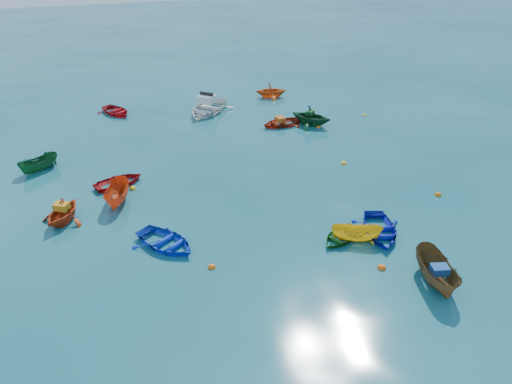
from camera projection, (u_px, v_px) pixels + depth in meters
name	position (u px, v px, depth m)	size (l,w,h in m)	color
ground	(289.00, 248.00, 23.42)	(160.00, 160.00, 0.00)	#0B4750
dinghy_blue_sw	(166.00, 246.00, 23.58)	(2.35, 3.28, 0.68)	#0F34BE
sampan_brown_mid	(435.00, 283.00, 21.23)	(1.25, 3.31, 1.28)	brown
dinghy_blue_se	(379.00, 234.00, 24.49)	(2.38, 3.32, 0.69)	#0D1CAD
dinghy_orange_w	(64.00, 221.00, 25.50)	(2.24, 2.60, 1.37)	#BC3711
sampan_yellow_mid	(356.00, 240.00, 24.01)	(0.92, 2.45, 0.95)	yellow
dinghy_green_e	(341.00, 239.00, 24.08)	(1.76, 2.46, 0.51)	#135116
dinghy_red_nw	(119.00, 185.00, 28.98)	(2.05, 2.87, 0.60)	#A40D0E
sampan_orange_n	(119.00, 202.00, 27.18)	(1.11, 2.96, 1.14)	#D84314
dinghy_green_n	(311.00, 125.00, 37.30)	(2.61, 3.03, 1.59)	#0F431F
dinghy_red_ne	(281.00, 125.00, 37.21)	(2.14, 2.99, 0.62)	#9C240D
dinghy_red_far	(116.00, 114.00, 39.40)	(2.20, 3.07, 0.64)	#AE0E15
dinghy_orange_far	(271.00, 97.00, 43.04)	(2.24, 2.60, 1.37)	#D85614
sampan_green_far	(40.00, 170.00, 30.63)	(0.98, 2.60, 1.01)	#125026
motorboat_white	(208.00, 112.00, 39.69)	(3.28, 4.58, 1.55)	silver
tarp_blue_a	(440.00, 270.00, 20.71)	(0.71, 0.53, 0.34)	#194790
tarp_orange_a	(62.00, 206.00, 25.13)	(0.71, 0.54, 0.35)	orange
tarp_green_b	(310.00, 113.00, 36.89)	(0.59, 0.44, 0.28)	#11471A
tarp_orange_b	(280.00, 119.00, 36.93)	(0.75, 0.57, 0.36)	#B95412
buoy_ye_a	(374.00, 243.00, 23.84)	(0.31, 0.31, 0.31)	gold
buoy_or_b	(382.00, 268.00, 22.09)	(0.39, 0.39, 0.39)	#E1530C
buoy_or_c	(212.00, 268.00, 22.13)	(0.36, 0.36, 0.36)	#DD5A0C
buoy_ye_c	(344.00, 164.00, 31.43)	(0.38, 0.38, 0.38)	yellow
buoy_or_d	(438.00, 195.00, 27.88)	(0.38, 0.38, 0.38)	#CE670B
buoy_ye_d	(133.00, 189.00, 28.51)	(0.39, 0.39, 0.39)	gold
buoy_or_e	(318.00, 127.00, 36.89)	(0.37, 0.37, 0.37)	#DF600C
buoy_ye_e	(365.00, 116.00, 39.03)	(0.33, 0.33, 0.33)	yellow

